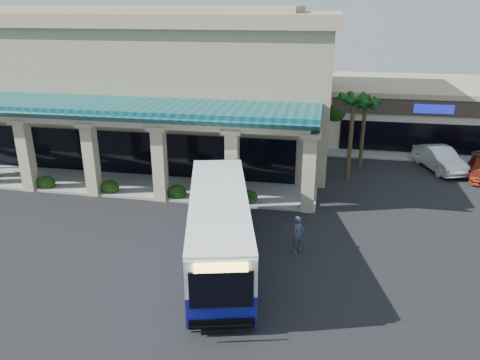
# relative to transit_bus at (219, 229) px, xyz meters

# --- Properties ---
(ground) EXTENTS (110.00, 110.00, 0.00)m
(ground) POSITION_rel_transit_bus_xyz_m (-2.20, 1.30, -1.62)
(ground) COLOR black
(main_building) EXTENTS (30.80, 14.80, 11.35)m
(main_building) POSITION_rel_transit_bus_xyz_m (-10.20, 17.30, 4.06)
(main_building) COLOR tan
(main_building) RESTS_ON ground
(arcade) EXTENTS (30.00, 6.20, 5.70)m
(arcade) POSITION_rel_transit_bus_xyz_m (-10.20, 8.10, 1.23)
(arcade) COLOR #0D474F
(arcade) RESTS_ON ground
(strip_mall) EXTENTS (22.50, 12.50, 4.90)m
(strip_mall) POSITION_rel_transit_bus_xyz_m (15.80, 25.30, 0.83)
(strip_mall) COLOR beige
(strip_mall) RESTS_ON ground
(palm_0) EXTENTS (2.40, 2.40, 6.60)m
(palm_0) POSITION_rel_transit_bus_xyz_m (6.30, 12.30, 1.68)
(palm_0) COLOR #0F3B11
(palm_0) RESTS_ON ground
(palm_1) EXTENTS (2.40, 2.40, 5.80)m
(palm_1) POSITION_rel_transit_bus_xyz_m (7.30, 15.30, 1.28)
(palm_1) COLOR #0F3B11
(palm_1) RESTS_ON ground
(broadleaf_tree) EXTENTS (2.60, 2.60, 4.81)m
(broadleaf_tree) POSITION_rel_transit_bus_xyz_m (5.30, 20.30, 0.79)
(broadleaf_tree) COLOR black
(broadleaf_tree) RESTS_ON ground
(transit_bus) EXTENTS (5.38, 11.89, 3.24)m
(transit_bus) POSITION_rel_transit_bus_xyz_m (0.00, 0.00, 0.00)
(transit_bus) COLOR #131892
(transit_bus) RESTS_ON ground
(pedestrian) EXTENTS (0.75, 0.81, 1.85)m
(pedestrian) POSITION_rel_transit_bus_xyz_m (3.59, 1.51, -0.69)
(pedestrian) COLOR #40495E
(pedestrian) RESTS_ON ground
(car_white) EXTENTS (3.32, 5.41, 1.68)m
(car_white) POSITION_rel_transit_bus_xyz_m (12.96, 15.62, -0.78)
(car_white) COLOR silver
(car_white) RESTS_ON ground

